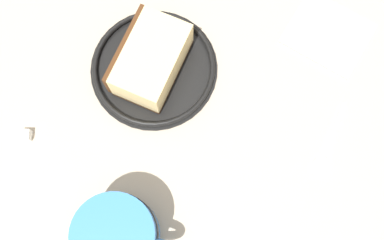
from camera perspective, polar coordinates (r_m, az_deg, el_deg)
name	(u,v)px	position (r cm, az deg, el deg)	size (l,w,h in cm)	color
ground_plane	(170,109)	(63.70, -2.83, 1.43)	(139.59, 139.59, 2.51)	tan
small_plate	(154,68)	(63.74, -4.85, 6.59)	(17.89, 17.89, 1.29)	black
cake_slice	(150,60)	(61.28, -5.29, 7.58)	(10.91, 13.44, 5.45)	#472814
tea_mug	(118,235)	(56.25, -9.28, -14.14)	(11.40, 9.85, 8.55)	#3372BF
teaspoon	(325,154)	(63.13, 16.43, -4.20)	(4.53, 11.05, 0.80)	silver
folded_napkin	(328,33)	(68.77, 16.83, 10.46)	(11.06, 9.58, 0.60)	beige
sugar_cube	(25,135)	(64.72, -20.30, -1.81)	(1.41, 1.41, 1.41)	white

